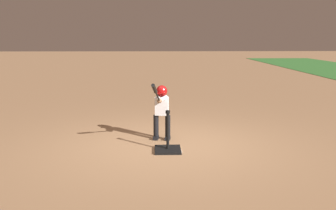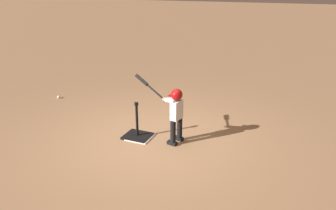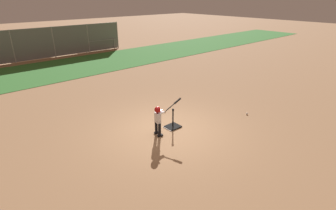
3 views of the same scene
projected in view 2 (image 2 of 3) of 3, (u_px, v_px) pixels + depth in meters
ground_plane at (153, 139)px, 6.17m from camera, size 90.00×90.00×0.00m
home_plate at (140, 137)px, 6.23m from camera, size 0.44×0.44×0.02m
batting_tee at (137, 133)px, 6.23m from camera, size 0.50×0.45×0.70m
batter_child at (174, 109)px, 5.84m from camera, size 1.01×0.36×1.18m
baseball at (59, 97)px, 8.33m from camera, size 0.07×0.07×0.07m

